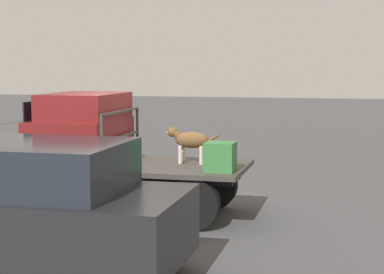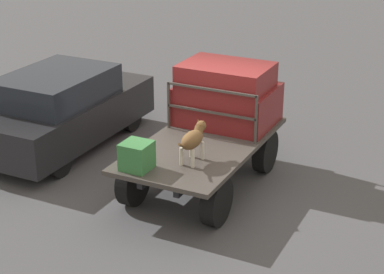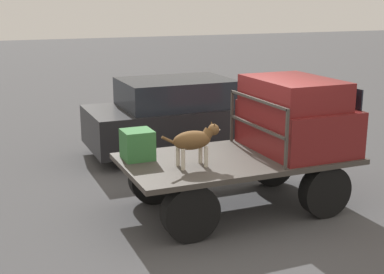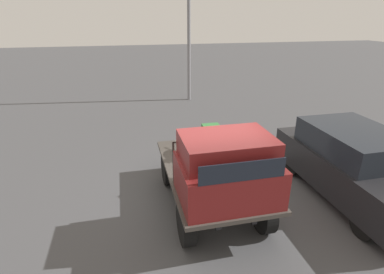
% 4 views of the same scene
% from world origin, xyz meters
% --- Properties ---
extents(ground_plane, '(80.00, 80.00, 0.00)m').
position_xyz_m(ground_plane, '(0.00, 0.00, 0.00)').
color(ground_plane, '#474749').
extents(flatbed_truck, '(3.63, 1.89, 0.89)m').
position_xyz_m(flatbed_truck, '(0.00, 0.00, 0.62)').
color(flatbed_truck, black).
rests_on(flatbed_truck, ground).
extents(truck_cab, '(1.36, 1.77, 1.18)m').
position_xyz_m(truck_cab, '(1.06, 0.00, 1.44)').
color(truck_cab, maroon).
rests_on(truck_cab, flatbed_truck).
extents(truck_headboard, '(0.04, 1.77, 0.90)m').
position_xyz_m(truck_headboard, '(0.33, 0.00, 1.48)').
color(truck_headboard, '#3D3833').
rests_on(truck_headboard, flatbed_truck).
extents(dog, '(0.94, 0.28, 0.65)m').
position_xyz_m(dog, '(-0.81, -0.21, 1.28)').
color(dog, beige).
rests_on(dog, flatbed_truck).
extents(cargo_crate, '(0.46, 0.46, 0.46)m').
position_xyz_m(cargo_crate, '(-1.49, 0.47, 1.11)').
color(cargo_crate, '#337038').
rests_on(cargo_crate, flatbed_truck).
extents(parked_sedan, '(4.19, 1.85, 1.64)m').
position_xyz_m(parked_sedan, '(0.42, 3.39, 0.82)').
color(parked_sedan, black).
rests_on(parked_sedan, ground).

